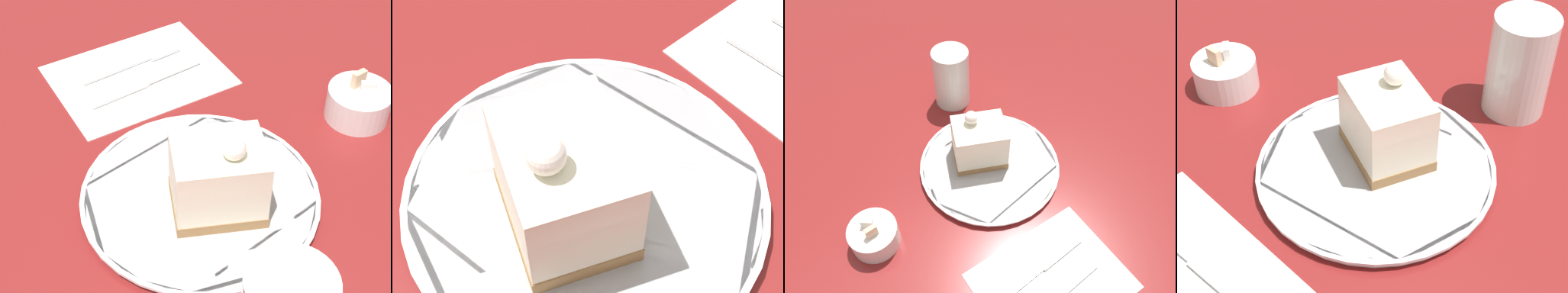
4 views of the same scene
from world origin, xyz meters
TOP-DOWN VIEW (x-y plane):
  - ground_plane at (0.00, 0.00)m, footprint 4.00×4.00m
  - plate at (0.02, 0.00)m, footprint 0.28×0.28m
  - cake_slice at (0.04, 0.01)m, footprint 0.10×0.11m
  - napkin at (-0.23, -0.01)m, footprint 0.22×0.27m
  - fork at (-0.26, -0.00)m, footprint 0.06×0.15m
  - knife at (-0.20, -0.02)m, footprint 0.06×0.17m
  - sugar_bowl at (-0.06, 0.24)m, footprint 0.08×0.08m

SIDE VIEW (x-z plane):
  - ground_plane at x=0.00m, z-range 0.00..0.00m
  - napkin at x=-0.23m, z-range 0.00..0.00m
  - fork at x=-0.26m, z-range 0.00..0.01m
  - knife at x=-0.20m, z-range 0.00..0.01m
  - plate at x=0.02m, z-range 0.00..0.01m
  - sugar_bowl at x=-0.06m, z-range -0.01..0.06m
  - cake_slice at x=0.04m, z-range 0.00..0.12m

